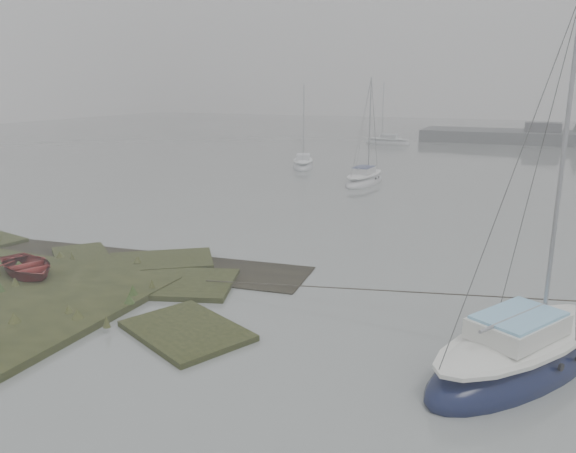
{
  "coord_description": "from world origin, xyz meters",
  "views": [
    {
      "loc": [
        8.97,
        -12.82,
        6.84
      ],
      "look_at": [
        1.05,
        5.47,
        1.8
      ],
      "focal_mm": 35.0,
      "sensor_mm": 36.0,
      "label": 1
    }
  ],
  "objects": [
    {
      "name": "sailboat_white",
      "position": [
        -1.75,
        25.68,
        0.25
      ],
      "size": [
        2.27,
        5.76,
        7.95
      ],
      "rotation": [
        0.0,
        0.0,
        -0.08
      ],
      "color": "silver",
      "rests_on": "ground"
    },
    {
      "name": "sailboat_main",
      "position": [
        9.23,
        1.12,
        0.3
      ],
      "size": [
        5.36,
        7.05,
        9.66
      ],
      "rotation": [
        0.0,
        0.0,
        -0.52
      ],
      "color": "black",
      "rests_on": "ground"
    },
    {
      "name": "sailboat_far_c",
      "position": [
        -6.74,
        53.12,
        0.24
      ],
      "size": [
        5.68,
        2.48,
        7.75
      ],
      "rotation": [
        0.0,
        0.0,
        1.44
      ],
      "color": "silver",
      "rests_on": "ground"
    },
    {
      "name": "ground",
      "position": [
        0.0,
        30.0,
        0.0
      ],
      "size": [
        160.0,
        160.0,
        0.0
      ],
      "primitive_type": "plane",
      "color": "slate",
      "rests_on": "ground"
    },
    {
      "name": "dinghy",
      "position": [
        -7.23,
        1.0,
        0.54
      ],
      "size": [
        3.73,
        3.25,
        0.64
      ],
      "primitive_type": "imported",
      "rotation": [
        0.0,
        0.0,
        1.18
      ],
      "color": "maroon",
      "rests_on": "marsh_bank"
    },
    {
      "name": "sailboat_far_a",
      "position": [
        -8.79,
        31.48,
        0.23
      ],
      "size": [
        3.4,
        5.52,
        7.4
      ],
      "rotation": [
        0.0,
        0.0,
        0.35
      ],
      "color": "silver",
      "rests_on": "ground"
    }
  ]
}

